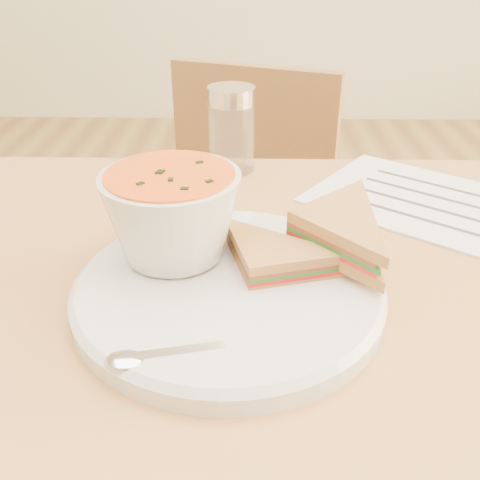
# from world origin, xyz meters

# --- Properties ---
(chair_far) EXTENTS (0.47, 0.47, 0.81)m
(chair_far) POSITION_xyz_m (-0.12, 0.54, 0.41)
(chair_far) COLOR brown
(chair_far) RESTS_ON floor
(plate) EXTENTS (0.35, 0.35, 0.02)m
(plate) POSITION_xyz_m (-0.08, 0.00, 0.76)
(plate) COLOR silver
(plate) RESTS_ON dining_table
(soup_bowl) EXTENTS (0.16, 0.16, 0.09)m
(soup_bowl) POSITION_xyz_m (-0.14, 0.04, 0.81)
(soup_bowl) COLOR silver
(soup_bowl) RESTS_ON plate
(sandwich_half_a) EXTENTS (0.12, 0.12, 0.03)m
(sandwich_half_a) POSITION_xyz_m (-0.07, -0.02, 0.78)
(sandwich_half_a) COLOR #BC8242
(sandwich_half_a) RESTS_ON plate
(sandwich_half_b) EXTENTS (0.16, 0.16, 0.04)m
(sandwich_half_b) POSITION_xyz_m (-0.03, 0.05, 0.80)
(sandwich_half_b) COLOR #BC8242
(sandwich_half_b) RESTS_ON plate
(spoon) EXTENTS (0.15, 0.07, 0.01)m
(spoon) POSITION_xyz_m (-0.11, -0.10, 0.77)
(spoon) COLOR silver
(spoon) RESTS_ON plate
(paper_menu) EXTENTS (0.33, 0.31, 0.00)m
(paper_menu) POSITION_xyz_m (0.15, 0.21, 0.75)
(paper_menu) COLOR white
(paper_menu) RESTS_ON dining_table
(condiment_shaker) EXTENTS (0.08, 0.08, 0.12)m
(condiment_shaker) POSITION_xyz_m (-0.09, 0.31, 0.81)
(condiment_shaker) COLOR silver
(condiment_shaker) RESTS_ON dining_table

